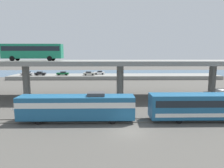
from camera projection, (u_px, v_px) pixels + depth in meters
The scene contains 13 objects.
ground_plane at pixel (129, 131), 25.19m from camera, with size 260.00×260.00×0.00m, color #4C4944.
rail_strip_near at pixel (127, 122), 28.40m from camera, with size 110.00×0.12×0.12m, color #59544C.
rail_strip_far at pixel (126, 119), 29.87m from camera, with size 110.00×0.12×0.12m, color #59544C.
train_locomotive at pixel (71, 106), 28.67m from camera, with size 17.35×3.04×4.18m.
highway_overpass at pixel (120, 64), 43.88m from camera, with size 96.00×11.24×8.10m.
transit_bus_on_overpass at pixel (33, 51), 41.38m from camera, with size 12.00×2.68×3.40m.
pier_parking_lot at pixel (115, 77), 79.47m from camera, with size 79.83×11.20×1.39m, color gray.
parked_car_0 at pixel (63, 73), 77.27m from camera, with size 4.42×2.00×1.50m.
parked_car_1 at pixel (99, 73), 80.18m from camera, with size 4.11×1.82×1.50m.
parked_car_2 at pixel (27, 73), 77.00m from camera, with size 4.47×1.87×1.50m.
parked_car_3 at pixel (40, 73), 77.03m from camera, with size 4.01×1.85×1.50m.
parked_car_4 at pixel (89, 73), 77.00m from camera, with size 4.35×1.96×1.50m.
harbor_water at pixel (113, 73), 102.32m from camera, with size 140.00×36.00×0.01m, color #385B7A.
Camera 1 is at (-2.61, -23.99, 9.55)m, focal length 32.55 mm.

